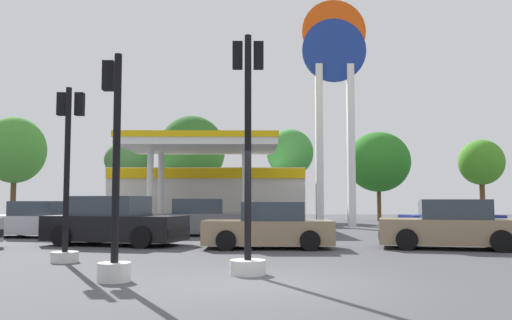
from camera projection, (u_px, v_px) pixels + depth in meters
The scene contains 18 objects.
ground_plane at pixel (262, 284), 9.63m from camera, with size 90.00×90.00×0.00m, color #47474C.
gas_station at pixel (209, 192), 33.85m from camera, with size 11.71×12.47×4.79m.
station_pole_sign at pixel (334, 82), 31.43m from camera, with size 3.77×0.56×13.27m.
car_1 at pixel (451, 226), 16.51m from camera, with size 4.53×2.77×1.51m.
car_2 at pixel (268, 227), 16.65m from camera, with size 4.05×1.91×1.43m.
car_3 at pixel (451, 220), 22.53m from camera, with size 4.18×2.19×1.44m.
car_4 at pixel (115, 223), 17.86m from camera, with size 4.86×3.00×1.62m.
car_5 at pixel (37, 221), 21.47m from camera, with size 4.30×2.50×1.44m.
car_6 at pixel (200, 219), 22.55m from camera, with size 4.50×2.40×1.54m.
traffic_signal_0 at pixel (67, 188), 13.11m from camera, with size 0.65×0.68×4.27m.
traffic_signal_1 at pixel (114, 207), 10.01m from camera, with size 0.63×0.66×4.27m.
traffic_signal_2 at pixel (248, 185), 10.97m from camera, with size 0.73×0.73×4.92m.
tree_0 at pixel (15, 150), 37.73m from camera, with size 4.29×4.29×7.32m.
tree_1 at pixel (128, 160), 38.56m from camera, with size 3.32×3.32×5.70m.
tree_2 at pixel (192, 151), 37.40m from camera, with size 4.64×4.64×7.35m.
tree_3 at pixel (290, 153), 38.48m from camera, with size 3.35×3.35×6.55m.
tree_4 at pixel (378, 162), 37.92m from camera, with size 4.47×4.47×6.28m.
tree_5 at pixel (481, 163), 37.59m from camera, with size 3.12×3.12×5.70m.
Camera 1 is at (-0.21, -9.77, 1.51)m, focal length 37.71 mm.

